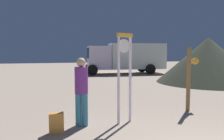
{
  "coord_description": "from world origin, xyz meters",
  "views": [
    {
      "loc": [
        -2.7,
        -2.34,
        1.82
      ],
      "look_at": [
        -0.3,
        5.27,
        1.2
      ],
      "focal_mm": 33.9,
      "sensor_mm": 36.0,
      "label": 1
    }
  ],
  "objects_px": {
    "standing_clock": "(124,70)",
    "box_truck_near": "(127,57)",
    "arrow_sign": "(192,70)",
    "dome_tent": "(208,60)",
    "person_near_clock": "(81,88)",
    "backpack": "(56,123)"
  },
  "relations": [
    {
      "from": "standing_clock",
      "to": "box_truck_near",
      "type": "xyz_separation_m",
      "value": [
        5.17,
        12.85,
        0.12
      ]
    },
    {
      "from": "arrow_sign",
      "to": "dome_tent",
      "type": "distance_m",
      "value": 7.18
    },
    {
      "from": "person_near_clock",
      "to": "dome_tent",
      "type": "relative_size",
      "value": 0.27
    },
    {
      "from": "dome_tent",
      "to": "person_near_clock",
      "type": "bearing_deg",
      "value": -147.66
    },
    {
      "from": "standing_clock",
      "to": "dome_tent",
      "type": "height_order",
      "value": "dome_tent"
    },
    {
      "from": "backpack",
      "to": "box_truck_near",
      "type": "xyz_separation_m",
      "value": [
        6.92,
        13.1,
        1.29
      ]
    },
    {
      "from": "person_near_clock",
      "to": "backpack",
      "type": "bearing_deg",
      "value": -152.37
    },
    {
      "from": "backpack",
      "to": "dome_tent",
      "type": "distance_m",
      "value": 11.27
    },
    {
      "from": "arrow_sign",
      "to": "box_truck_near",
      "type": "relative_size",
      "value": 0.27
    },
    {
      "from": "standing_clock",
      "to": "dome_tent",
      "type": "distance_m",
      "value": 9.62
    },
    {
      "from": "person_near_clock",
      "to": "box_truck_near",
      "type": "bearing_deg",
      "value": 63.78
    },
    {
      "from": "dome_tent",
      "to": "backpack",
      "type": "bearing_deg",
      "value": -147.96
    },
    {
      "from": "arrow_sign",
      "to": "dome_tent",
      "type": "height_order",
      "value": "dome_tent"
    },
    {
      "from": "arrow_sign",
      "to": "dome_tent",
      "type": "relative_size",
      "value": 0.32
    },
    {
      "from": "standing_clock",
      "to": "arrow_sign",
      "type": "distance_m",
      "value": 2.71
    },
    {
      "from": "backpack",
      "to": "box_truck_near",
      "type": "relative_size",
      "value": 0.07
    },
    {
      "from": "backpack",
      "to": "box_truck_near",
      "type": "height_order",
      "value": "box_truck_near"
    },
    {
      "from": "dome_tent",
      "to": "standing_clock",
      "type": "bearing_deg",
      "value": -143.66
    },
    {
      "from": "backpack",
      "to": "arrow_sign",
      "type": "bearing_deg",
      "value": 11.88
    },
    {
      "from": "arrow_sign",
      "to": "standing_clock",
      "type": "bearing_deg",
      "value": -165.57
    },
    {
      "from": "arrow_sign",
      "to": "backpack",
      "type": "bearing_deg",
      "value": -168.12
    },
    {
      "from": "arrow_sign",
      "to": "person_near_clock",
      "type": "xyz_separation_m",
      "value": [
        -3.73,
        -0.59,
        -0.33
      ]
    }
  ]
}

